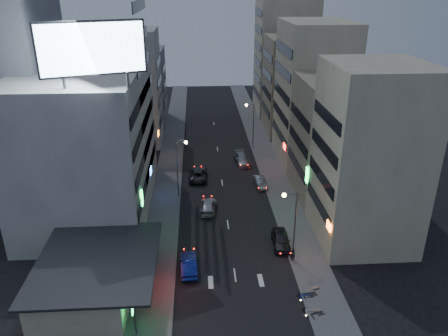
{
  "coord_description": "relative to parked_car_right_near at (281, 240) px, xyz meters",
  "views": [
    {
      "loc": [
        -3.41,
        -32.19,
        27.54
      ],
      "look_at": [
        -0.14,
        19.4,
        5.22
      ],
      "focal_mm": 35.0,
      "sensor_mm": 36.0,
      "label": 1
    }
  ],
  "objects": [
    {
      "name": "shophouse_far",
      "position": [
        9.4,
        25.98,
        10.21
      ],
      "size": [
        10.0,
        14.0,
        22.0
      ],
      "primitive_type": "cube",
      "color": "beige",
      "rests_on": "ground"
    },
    {
      "name": "food_court",
      "position": [
        -19.5,
        -7.02,
        1.2
      ],
      "size": [
        11.0,
        13.0,
        3.88
      ],
      "color": "beige",
      "rests_on": "ground"
    },
    {
      "name": "shophouse_mid",
      "position": [
        9.9,
        12.98,
        7.21
      ],
      "size": [
        11.0,
        12.0,
        16.0
      ],
      "primitive_type": "cube",
      "color": "gray",
      "rests_on": "ground"
    },
    {
      "name": "person",
      "position": [
        0.7,
        -3.0,
        0.11
      ],
      "size": [
        0.58,
        0.39,
        1.54
      ],
      "primitive_type": "imported",
      "rotation": [
        0.0,
        0.0,
        3.1
      ],
      "color": "black",
      "rests_on": "sidewalk_right"
    },
    {
      "name": "scooter_silver_b",
      "position": [
        2.18,
        -7.41,
        -0.1
      ],
      "size": [
        1.22,
        1.93,
        1.12
      ],
      "primitive_type": null,
      "rotation": [
        0.0,
        0.0,
        1.93
      ],
      "color": "#9B9EA2",
      "rests_on": "sidewalk_right"
    },
    {
      "name": "billboard",
      "position": [
        -18.59,
        0.96,
        20.88
      ],
      "size": [
        9.52,
        3.75,
        6.2
      ],
      "rotation": [
        0.0,
        0.0,
        0.35
      ],
      "color": "#595B60",
      "rests_on": "white_building"
    },
    {
      "name": "street_lamp_right_near",
      "position": [
        0.3,
        -3.02,
        4.58
      ],
      "size": [
        1.6,
        0.44,
        8.02
      ],
      "color": "#595B60",
      "rests_on": "sidewalk_right"
    },
    {
      "name": "sidewalk_right",
      "position": [
        2.4,
        20.98,
        -0.73
      ],
      "size": [
        4.0,
        120.0,
        0.12
      ],
      "primitive_type": "cube",
      "color": "#4C4C4F",
      "rests_on": "ground"
    },
    {
      "name": "sidewalk_left",
      "position": [
        -13.6,
        20.98,
        -0.73
      ],
      "size": [
        4.0,
        120.0,
        0.12
      ],
      "primitive_type": "cube",
      "color": "#4C4C4F",
      "rests_on": "ground"
    },
    {
      "name": "scooter_silver_a",
      "position": [
        1.68,
        -10.62,
        -0.04
      ],
      "size": [
        0.76,
        2.06,
        1.24
      ],
      "primitive_type": null,
      "rotation": [
        0.0,
        0.0,
        1.53
      ],
      "color": "#9EA2A6",
      "rests_on": "sidewalk_right"
    },
    {
      "name": "scooter_black_a",
      "position": [
        1.79,
        -10.84,
        -0.1
      ],
      "size": [
        1.06,
        1.93,
        1.12
      ],
      "primitive_type": null,
      "rotation": [
        0.0,
        0.0,
        1.83
      ],
      "color": "black",
      "rests_on": "sidewalk_right"
    },
    {
      "name": "far_left_a",
      "position": [
        -21.1,
        35.98,
        9.21
      ],
      "size": [
        11.0,
        10.0,
        20.0
      ],
      "primitive_type": "cube",
      "color": "#B9B9B4",
      "rests_on": "ground"
    },
    {
      "name": "parked_car_right_far",
      "position": [
        -1.86,
        24.2,
        -0.02
      ],
      "size": [
        2.72,
        5.5,
        1.54
      ],
      "primitive_type": "imported",
      "rotation": [
        0.0,
        0.0,
        0.11
      ],
      "color": "gray",
      "rests_on": "ground"
    },
    {
      "name": "grey_tower",
      "position": [
        -31.6,
        13.98,
        16.21
      ],
      "size": [
        10.0,
        14.0,
        34.0
      ],
      "primitive_type": "cube",
      "color": "gray",
      "rests_on": "ground"
    },
    {
      "name": "street_lamp_left",
      "position": [
        -11.5,
        12.98,
        4.58
      ],
      "size": [
        1.6,
        0.44,
        8.02
      ],
      "color": "#595B60",
      "rests_on": "sidewalk_left"
    },
    {
      "name": "parked_car_right_near",
      "position": [
        0.0,
        0.0,
        0.0
      ],
      "size": [
        2.09,
        4.7,
        1.57
      ],
      "primitive_type": "imported",
      "rotation": [
        0.0,
        0.0,
        -0.05
      ],
      "color": "#2A292F",
      "rests_on": "ground"
    },
    {
      "name": "far_right_b",
      "position": [
        10.4,
        54.98,
        11.21
      ],
      "size": [
        12.0,
        12.0,
        24.0
      ],
      "primitive_type": "cube",
      "color": "beige",
      "rests_on": "ground"
    },
    {
      "name": "far_left_b",
      "position": [
        -21.6,
        48.98,
        6.71
      ],
      "size": [
        12.0,
        10.0,
        15.0
      ],
      "primitive_type": "cube",
      "color": "gray",
      "rests_on": "ground"
    },
    {
      "name": "white_building",
      "position": [
        -22.6,
        10.98,
        8.21
      ],
      "size": [
        14.0,
        24.0,
        18.0
      ],
      "primitive_type": "cube",
      "color": "#B9B9B4",
      "rests_on": "ground"
    },
    {
      "name": "road_car_silver",
      "position": [
        -7.9,
        8.66,
        -0.09
      ],
      "size": [
        2.52,
        5.02,
        1.4
      ],
      "primitive_type": "imported",
      "rotation": [
        0.0,
        0.0,
        3.02
      ],
      "color": "#AAADB2",
      "rests_on": "ground"
    },
    {
      "name": "ground",
      "position": [
        -5.6,
        -9.02,
        -0.79
      ],
      "size": [
        180.0,
        180.0,
        0.0
      ],
      "primitive_type": "plane",
      "color": "black",
      "rests_on": "ground"
    },
    {
      "name": "parked_car_right_mid",
      "position": [
        -0.17,
        15.49,
        -0.13
      ],
      "size": [
        1.81,
        4.13,
        1.32
      ],
      "primitive_type": "imported",
      "rotation": [
        0.0,
        0.0,
        0.1
      ],
      "color": "#9EA1A6",
      "rests_on": "ground"
    },
    {
      "name": "scooter_blue",
      "position": [
        1.49,
        -8.5,
        -0.1
      ],
      "size": [
        0.72,
        1.88,
        1.13
      ],
      "primitive_type": null,
      "rotation": [
        0.0,
        0.0,
        1.63
      ],
      "color": "navy",
      "rests_on": "sidewalk_right"
    },
    {
      "name": "parked_car_left",
      "position": [
        -9.12,
        18.7,
        -0.02
      ],
      "size": [
        2.8,
        5.65,
        1.54
      ],
      "primitive_type": "imported",
      "rotation": [
        0.0,
        0.0,
        3.1
      ],
      "color": "#2A2B30",
      "rests_on": "ground"
    },
    {
      "name": "scooter_black_b",
      "position": [
        1.84,
        -8.2,
        -0.05
      ],
      "size": [
        0.97,
        2.1,
        1.24
      ],
      "primitive_type": null,
      "rotation": [
        0.0,
        0.0,
        1.72
      ],
      "color": "black",
      "rests_on": "sidewalk_right"
    },
    {
      "name": "road_car_blue",
      "position": [
        -10.28,
        -3.95,
        -0.02
      ],
      "size": [
        1.86,
        4.7,
        1.52
      ],
      "primitive_type": "imported",
      "rotation": [
        0.0,
        0.0,
        3.2
      ],
      "color": "navy",
      "rests_on": "ground"
    },
    {
      "name": "far_right_a",
      "position": [
        9.9,
        40.98,
        8.21
      ],
      "size": [
        11.0,
        12.0,
        18.0
      ],
      "primitive_type": "cube",
      "color": "gray",
      "rests_on": "ground"
    },
    {
      "name": "street_lamp_right_far",
      "position": [
        0.3,
        30.98,
        4.58
      ],
      "size": [
        1.6,
        0.44,
        8.02
      ],
      "color": "#595B60",
      "rests_on": "sidewalk_right"
    },
    {
      "name": "shophouse_near",
      "position": [
        9.4,
        1.48,
        9.21
      ],
      "size": [
        10.0,
        11.0,
        20.0
      ],
      "primitive_type": "cube",
      "color": "beige",
      "rests_on": "ground"
    }
  ]
}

